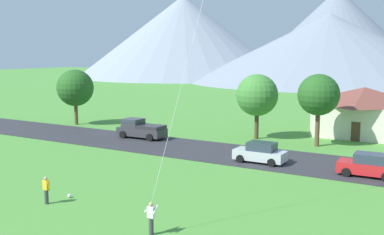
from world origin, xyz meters
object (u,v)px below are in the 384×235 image
Objects in this scene: house_leftmost at (364,111)px; parked_car_silver_mid_west at (260,153)px; tree_center at (257,95)px; pickup_truck_charcoal_west_side at (141,129)px; parked_car_red_mid_east at (369,166)px; tree_near_left at (75,88)px; watcher_person at (46,190)px; soccer_ball at (69,196)px; tree_left_of_center at (319,95)px.

house_leftmost is 18.42m from parked_car_silver_mid_west.
pickup_truck_charcoal_west_side is (-10.52, -6.20, -3.54)m from tree_center.
parked_car_red_mid_east is (12.91, -9.90, -3.73)m from tree_center.
watcher_person is at bearing -48.55° from tree_near_left.
parked_car_silver_mid_west is 16.10m from soccer_ball.
tree_center is 1.60× the size of parked_car_red_mid_east.
tree_near_left is 0.99× the size of tree_left_of_center.
house_leftmost is at bearing 101.62° from parked_car_red_mid_east.
tree_near_left is 1.02× the size of tree_center.
tree_near_left is at bearing -176.31° from tree_left_of_center.
tree_left_of_center is at bearing 70.13° from watcher_person.
parked_car_silver_mid_west is (-2.07, -9.29, -4.11)m from tree_left_of_center.
tree_left_of_center is at bearing 124.39° from parked_car_red_mid_east.
parked_car_red_mid_east is at bearing -37.49° from tree_center.
tree_center is at bearing -140.02° from house_leftmost.
house_leftmost reaches higher than parked_car_silver_mid_west.
tree_left_of_center reaches higher than watcher_person.
tree_left_of_center is at bearing 77.44° from parked_car_silver_mid_west.
watcher_person is at bearing -95.75° from tree_center.
parked_car_silver_mid_west is 0.99× the size of parked_car_red_mid_east.
pickup_truck_charcoal_west_side is 3.13× the size of watcher_person.
pickup_truck_charcoal_west_side reaches higher than watcher_person.
soccer_ball is (21.03, -21.91, -4.50)m from tree_near_left.
parked_car_red_mid_east is 21.10m from soccer_ball.
tree_left_of_center reaches higher than tree_near_left.
tree_near_left is 1.32× the size of pickup_truck_charcoal_west_side.
tree_center is 16.69m from parked_car_red_mid_east.
watcher_person is at bearing -100.51° from soccer_ball.
tree_left_of_center is at bearing -5.52° from tree_center.
tree_center is 12.71m from pickup_truck_charcoal_west_side.
parked_car_silver_mid_west and parked_car_red_mid_east have the same top height.
soccer_ball is at bearing -65.88° from pickup_truck_charcoal_west_side.
watcher_person is 6.98× the size of soccer_ball.
soccer_ball is at bearing -95.44° from tree_center.
pickup_truck_charcoal_west_side is (-23.42, 3.70, 0.19)m from parked_car_red_mid_east.
house_leftmost is 24.28m from pickup_truck_charcoal_west_side.
parked_car_red_mid_east is at bearing 43.73° from soccer_ball.
parked_car_silver_mid_west reaches higher than soccer_ball.
house_leftmost reaches higher than pickup_truck_charcoal_west_side.
parked_car_red_mid_east is at bearing -78.38° from house_leftmost.
soccer_ball is at bearing -109.79° from house_leftmost.
tree_near_left is at bearing -162.42° from house_leftmost.
watcher_person is (20.74, -23.48, -3.74)m from tree_near_left.
parked_car_red_mid_east reaches higher than soccer_ball.
parked_car_red_mid_east is (8.41, 0.02, 0.00)m from parked_car_silver_mid_west.
pickup_truck_charcoal_west_side is at bearing 114.12° from soccer_ball.
tree_left_of_center reaches higher than soccer_ball.
soccer_ball is (-2.33, -24.48, -4.48)m from tree_center.
house_leftmost is 2.39× the size of parked_car_red_mid_east.
tree_near_left is 4.13× the size of watcher_person.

